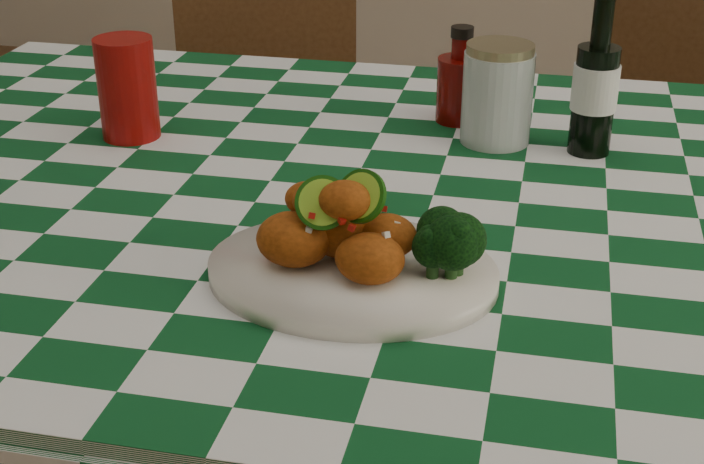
% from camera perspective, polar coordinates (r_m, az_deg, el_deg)
% --- Properties ---
extents(dining_table, '(1.66, 1.06, 0.79)m').
position_cam_1_polar(dining_table, '(1.40, 4.14, -12.71)').
color(dining_table, '#0C451D').
rests_on(dining_table, ground).
extents(plate, '(0.30, 0.23, 0.02)m').
position_cam_1_polar(plate, '(0.99, -0.00, -2.38)').
color(plate, white).
rests_on(plate, dining_table).
extents(fried_chicken_pile, '(0.14, 0.11, 0.09)m').
position_cam_1_polar(fried_chicken_pile, '(0.97, -0.28, 0.50)').
color(fried_chicken_pile, '#AC4910').
rests_on(fried_chicken_pile, plate).
extents(broccoli_side, '(0.08, 0.08, 0.06)m').
position_cam_1_polar(broccoli_side, '(0.97, 4.80, -0.46)').
color(broccoli_side, black).
rests_on(broccoli_side, plate).
extents(red_tumbler, '(0.09, 0.09, 0.14)m').
position_cam_1_polar(red_tumbler, '(1.38, -12.95, 8.15)').
color(red_tumbler, maroon).
rests_on(red_tumbler, dining_table).
extents(ketchup_bottle, '(0.09, 0.09, 0.14)m').
position_cam_1_polar(ketchup_bottle, '(1.41, 6.31, 9.09)').
color(ketchup_bottle, '#5D0704').
rests_on(ketchup_bottle, dining_table).
extents(mason_jar, '(0.10, 0.10, 0.14)m').
position_cam_1_polar(mason_jar, '(1.34, 8.45, 7.96)').
color(mason_jar, '#B2BCBA').
rests_on(mason_jar, dining_table).
extents(beer_bottle, '(0.07, 0.07, 0.21)m').
position_cam_1_polar(beer_bottle, '(1.32, 14.04, 8.86)').
color(beer_bottle, black).
rests_on(beer_bottle, dining_table).
extents(wooden_chair_left, '(0.46, 0.47, 0.83)m').
position_cam_1_polar(wooden_chair_left, '(2.05, -4.98, 1.54)').
color(wooden_chair_left, '#472814').
rests_on(wooden_chair_left, ground).
extents(wooden_chair_right, '(0.52, 0.53, 0.91)m').
position_cam_1_polar(wooden_chair_right, '(1.99, 17.83, 0.90)').
color(wooden_chair_right, '#472814').
rests_on(wooden_chair_right, ground).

